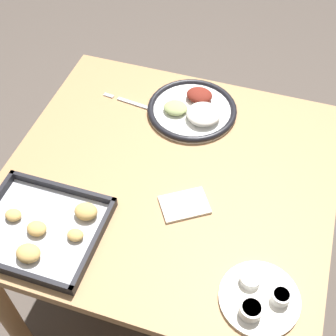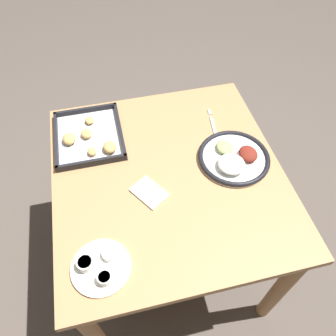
{
  "view_description": "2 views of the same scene",
  "coord_description": "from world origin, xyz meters",
  "px_view_note": "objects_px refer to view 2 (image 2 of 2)",
  "views": [
    {
      "loc": [
        -0.25,
        0.79,
        1.76
      ],
      "look_at": [
        0.0,
        0.0,
        0.76
      ],
      "focal_mm": 50.0,
      "sensor_mm": 36.0,
      "label": 1
    },
    {
      "loc": [
        -0.73,
        0.17,
        1.73
      ],
      "look_at": [
        0.0,
        0.0,
        0.76
      ],
      "focal_mm": 35.0,
      "sensor_mm": 36.0,
      "label": 2
    }
  ],
  "objects_px": {
    "saucer_plate": "(100,266)",
    "napkin": "(149,192)",
    "fork": "(214,129)",
    "dinner_plate": "(234,158)",
    "baking_tray": "(89,137)"
  },
  "relations": [
    {
      "from": "saucer_plate",
      "to": "baking_tray",
      "type": "height_order",
      "value": "same"
    },
    {
      "from": "fork",
      "to": "napkin",
      "type": "distance_m",
      "value": 0.42
    },
    {
      "from": "dinner_plate",
      "to": "fork",
      "type": "height_order",
      "value": "dinner_plate"
    },
    {
      "from": "dinner_plate",
      "to": "napkin",
      "type": "xyz_separation_m",
      "value": [
        -0.08,
        0.35,
        -0.01
      ]
    },
    {
      "from": "dinner_plate",
      "to": "fork",
      "type": "relative_size",
      "value": 1.27
    },
    {
      "from": "saucer_plate",
      "to": "napkin",
      "type": "xyz_separation_m",
      "value": [
        0.24,
        -0.2,
        -0.01
      ]
    },
    {
      "from": "dinner_plate",
      "to": "saucer_plate",
      "type": "distance_m",
      "value": 0.64
    },
    {
      "from": "dinner_plate",
      "to": "saucer_plate",
      "type": "relative_size",
      "value": 1.5
    },
    {
      "from": "fork",
      "to": "baking_tray",
      "type": "height_order",
      "value": "baking_tray"
    },
    {
      "from": "fork",
      "to": "baking_tray",
      "type": "distance_m",
      "value": 0.53
    },
    {
      "from": "fork",
      "to": "dinner_plate",
      "type": "bearing_deg",
      "value": -165.83
    },
    {
      "from": "fork",
      "to": "saucer_plate",
      "type": "xyz_separation_m",
      "value": [
        -0.5,
        0.54,
        0.01
      ]
    },
    {
      "from": "dinner_plate",
      "to": "saucer_plate",
      "type": "height_order",
      "value": "dinner_plate"
    },
    {
      "from": "fork",
      "to": "napkin",
      "type": "relative_size",
      "value": 1.46
    },
    {
      "from": "dinner_plate",
      "to": "fork",
      "type": "distance_m",
      "value": 0.18
    }
  ]
}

